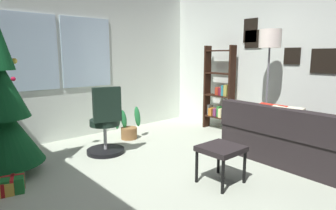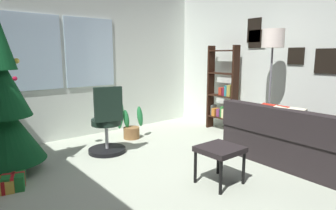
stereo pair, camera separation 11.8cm
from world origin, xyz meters
name	(u,v)px [view 2 (the right image)]	position (x,y,z in m)	size (l,w,h in m)	color
ground_plane	(181,186)	(0.00, 0.00, -0.05)	(4.84, 5.15, 0.10)	#ADB7A2
wall_back_with_windows	(82,60)	(-0.02, 2.62, 1.37)	(4.84, 0.12, 2.74)	silver
wall_right_with_frames	(294,61)	(2.47, 0.00, 1.37)	(0.12, 5.15, 2.74)	silver
couch	(304,143)	(1.67, -0.63, 0.29)	(1.43, 1.92, 0.81)	black
footstool	(220,152)	(0.32, -0.31, 0.38)	(0.46, 0.44, 0.44)	black
holiday_tree	(3,107)	(-1.49, 1.57, 0.84)	(0.91, 0.91, 2.53)	#4C331E
gift_box_green	(14,180)	(-1.54, 1.08, 0.08)	(0.30, 0.36, 0.18)	#1E722D
gift_box_gold	(4,184)	(-1.64, 1.07, 0.07)	(0.27, 0.31, 0.15)	gold
office_chair	(107,127)	(-0.18, 1.43, 0.40)	(0.56, 0.56, 1.02)	black
bookshelf	(223,93)	(2.21, 1.23, 0.73)	(0.18, 0.64, 1.64)	black
floor_lamp	(272,48)	(1.96, 0.09, 1.56)	(0.33, 0.33, 1.85)	slate
potted_plant	(130,126)	(0.50, 1.89, 0.22)	(0.52, 0.29, 0.66)	olive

